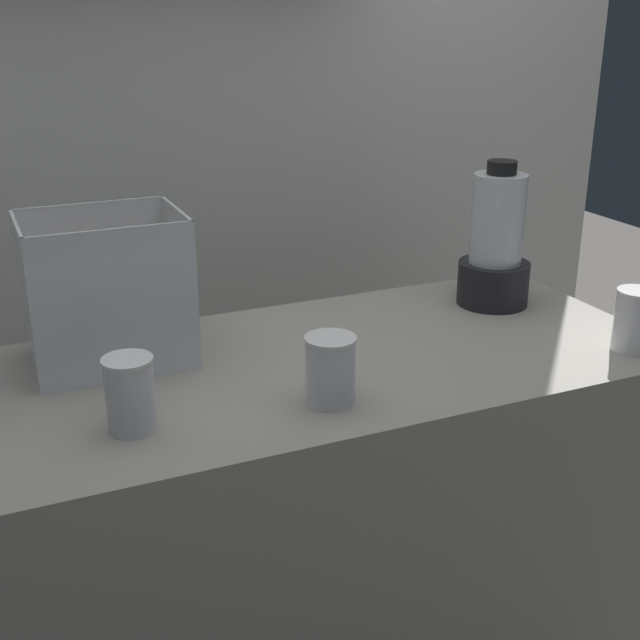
{
  "coord_description": "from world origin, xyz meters",
  "views": [
    {
      "loc": [
        -0.61,
        -1.38,
        1.55
      ],
      "look_at": [
        0.0,
        0.0,
        0.98
      ],
      "focal_mm": 46.68,
      "sensor_mm": 36.0,
      "label": 1
    }
  ],
  "objects_px": {
    "blender_pitcher": "(496,249)",
    "juice_cup_carrot_middle": "(634,323)",
    "carrot_display_bin": "(108,317)",
    "juice_cup_orange_far_left": "(130,397)",
    "juice_cup_beet_left": "(330,374)"
  },
  "relations": [
    {
      "from": "carrot_display_bin",
      "to": "juice_cup_orange_far_left",
      "type": "relative_size",
      "value": 2.35
    },
    {
      "from": "blender_pitcher",
      "to": "juice_cup_orange_far_left",
      "type": "bearing_deg",
      "value": -162.9
    },
    {
      "from": "juice_cup_orange_far_left",
      "to": "juice_cup_beet_left",
      "type": "relative_size",
      "value": 1.03
    },
    {
      "from": "juice_cup_beet_left",
      "to": "blender_pitcher",
      "type": "bearing_deg",
      "value": 29.58
    },
    {
      "from": "carrot_display_bin",
      "to": "juice_cup_carrot_middle",
      "type": "distance_m",
      "value": 1.04
    },
    {
      "from": "blender_pitcher",
      "to": "juice_cup_beet_left",
      "type": "distance_m",
      "value": 0.65
    },
    {
      "from": "juice_cup_orange_far_left",
      "to": "juice_cup_beet_left",
      "type": "height_order",
      "value": "juice_cup_orange_far_left"
    },
    {
      "from": "blender_pitcher",
      "to": "juice_cup_orange_far_left",
      "type": "height_order",
      "value": "blender_pitcher"
    },
    {
      "from": "carrot_display_bin",
      "to": "juice_cup_beet_left",
      "type": "bearing_deg",
      "value": -47.73
    },
    {
      "from": "juice_cup_beet_left",
      "to": "juice_cup_carrot_middle",
      "type": "relative_size",
      "value": 0.96
    },
    {
      "from": "blender_pitcher",
      "to": "juice_cup_carrot_middle",
      "type": "distance_m",
      "value": 0.37
    },
    {
      "from": "carrot_display_bin",
      "to": "blender_pitcher",
      "type": "relative_size",
      "value": 0.9
    },
    {
      "from": "carrot_display_bin",
      "to": "juice_cup_orange_far_left",
      "type": "bearing_deg",
      "value": -94.46
    },
    {
      "from": "carrot_display_bin",
      "to": "juice_cup_orange_far_left",
      "type": "xyz_separation_m",
      "value": [
        -0.02,
        -0.3,
        -0.03
      ]
    },
    {
      "from": "juice_cup_carrot_middle",
      "to": "carrot_display_bin",
      "type": "bearing_deg",
      "value": 158.61
    }
  ]
}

